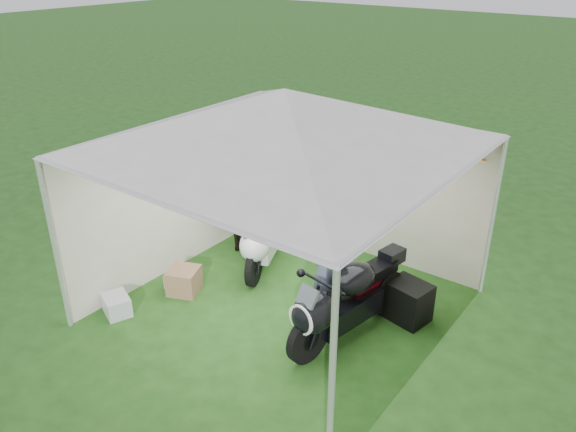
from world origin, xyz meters
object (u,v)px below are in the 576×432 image
Objects in this scene: motorcycle_white at (265,234)px; crate_2 at (177,283)px; paddock_stand at (389,298)px; equipment_box at (408,302)px; crate_0 at (117,305)px; person_blue_jacket at (327,267)px; motorcycle_black at (344,300)px; crate_1 at (184,281)px; person_dark_jacket at (246,202)px; canopy_tent at (286,124)px.

crate_2 is (-0.57, -1.31, -0.43)m from motorcycle_white.
equipment_box is at bearing -12.20° from paddock_stand.
motorcycle_white is 3.47× the size of equipment_box.
person_blue_jacket is at bearing 31.50° from crate_0.
motorcycle_black is 5.06× the size of crate_1.
person_dark_jacket is 5.68× the size of crate_2.
paddock_stand is at bearing 90.00° from motorcycle_black.
paddock_stand is at bearing -159.85° from person_dark_jacket.
canopy_tent is 13.49× the size of paddock_stand.
crate_1 is (-0.44, -1.28, -0.35)m from motorcycle_white.
motorcycle_white is 1.10× the size of person_dark_jacket.
motorcycle_black is 2.58m from crate_2.
equipment_box is at bearing 26.66° from canopy_tent.
equipment_box is 3.87m from crate_0.
equipment_box is at bearing -160.88° from person_dark_jacket.
crate_0 is at bearing -110.52° from crate_1.
motorcycle_black is at bearing 72.19° from person_blue_jacket.
person_blue_jacket is at bearing 15.07° from crate_1.
crate_2 is at bearing -152.16° from paddock_stand.
paddock_stand is 0.24× the size of person_blue_jacket.
person_dark_jacket is 3.16× the size of equipment_box.
crate_0 reaches higher than crate_2.
equipment_box is at bearing 35.02° from crate_0.
canopy_tent is 13.84× the size of crate_1.
motorcycle_white is (-0.94, 0.70, -2.04)m from canopy_tent.
canopy_tent is at bearing -59.37° from motorcycle_white.
equipment_box reaches higher than crate_1.
person_blue_jacket reaches higher than motorcycle_white.
person_blue_jacket is 4.39× the size of crate_0.
canopy_tent is 3.36× the size of person_dark_jacket.
crate_0 is at bearing -141.41° from paddock_stand.
crate_2 is (-0.04, -1.51, -0.73)m from person_dark_jacket.
motorcycle_black is 6.97× the size of crate_2.
equipment_box is at bearing 71.60° from motorcycle_black.
motorcycle_white reaches higher than crate_2.
equipment_box is (0.78, 0.76, -0.61)m from person_blue_jacket.
equipment_box is (0.30, -0.07, 0.11)m from paddock_stand.
crate_2 is at bearing -74.46° from person_blue_jacket.
canopy_tent is 19.06× the size of crate_2.
canopy_tent is 1.83m from person_blue_jacket.
person_dark_jacket is (-1.47, 0.90, -1.73)m from canopy_tent.
person_dark_jacket is at bearing 93.25° from crate_1.
motorcycle_white is 2.40m from equipment_box.
equipment_box is 1.34× the size of crate_0.
equipment_box is (2.91, -0.18, -0.58)m from person_dark_jacket.
person_dark_jacket is at bearing 148.34° from canopy_tent.
motorcycle_white is 1.40m from crate_1.
person_blue_jacket reaches higher than motorcycle_black.
person_dark_jacket is 1.68m from crate_2.
person_blue_jacket is at bearing -120.23° from paddock_stand.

